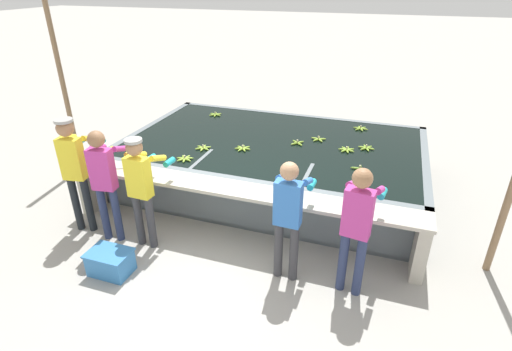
{
  "coord_description": "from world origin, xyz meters",
  "views": [
    {
      "loc": [
        1.88,
        -4.28,
        3.48
      ],
      "look_at": [
        0.0,
        1.15,
        0.58
      ],
      "focal_mm": 28.0,
      "sensor_mm": 36.0,
      "label": 1
    }
  ],
  "objects_px": {
    "banana_bunch_floating_4": "(360,169)",
    "banana_bunch_floating_7": "(243,148)",
    "knife_0": "(114,168)",
    "banana_bunch_floating_0": "(297,143)",
    "banana_bunch_floating_6": "(203,148)",
    "worker_2": "(141,183)",
    "support_post_left": "(64,90)",
    "worker_0": "(75,164)",
    "banana_bunch_floating_1": "(361,128)",
    "banana_bunch_floating_5": "(185,159)",
    "worker_3": "(289,211)",
    "worker_4": "(357,221)",
    "crate": "(110,262)",
    "banana_bunch_floating_3": "(215,114)",
    "banana_bunch_floating_9": "(318,139)",
    "worker_1": "(105,176)",
    "banana_bunch_floating_2": "(366,148)",
    "banana_bunch_floating_8": "(347,150)"
  },
  "relations": [
    {
      "from": "banana_bunch_floating_7",
      "to": "support_post_left",
      "type": "xyz_separation_m",
      "value": [
        -3.42,
        -0.17,
        0.75
      ]
    },
    {
      "from": "worker_2",
      "to": "support_post_left",
      "type": "distance_m",
      "value": 3.22
    },
    {
      "from": "banana_bunch_floating_1",
      "to": "banana_bunch_floating_6",
      "type": "bearing_deg",
      "value": -142.56
    },
    {
      "from": "banana_bunch_floating_0",
      "to": "banana_bunch_floating_7",
      "type": "distance_m",
      "value": 0.98
    },
    {
      "from": "worker_1",
      "to": "banana_bunch_floating_6",
      "type": "height_order",
      "value": "worker_1"
    },
    {
      "from": "banana_bunch_floating_4",
      "to": "banana_bunch_floating_9",
      "type": "distance_m",
      "value": 1.31
    },
    {
      "from": "worker_1",
      "to": "banana_bunch_floating_2",
      "type": "height_order",
      "value": "worker_1"
    },
    {
      "from": "worker_0",
      "to": "banana_bunch_floating_1",
      "type": "xyz_separation_m",
      "value": [
        3.64,
        3.49,
        -0.23
      ]
    },
    {
      "from": "banana_bunch_floating_5",
      "to": "banana_bunch_floating_7",
      "type": "height_order",
      "value": "same"
    },
    {
      "from": "support_post_left",
      "to": "banana_bunch_floating_6",
      "type": "bearing_deg",
      "value": -0.78
    },
    {
      "from": "banana_bunch_floating_9",
      "to": "support_post_left",
      "type": "relative_size",
      "value": 0.09
    },
    {
      "from": "banana_bunch_floating_1",
      "to": "banana_bunch_floating_3",
      "type": "height_order",
      "value": "same"
    },
    {
      "from": "banana_bunch_floating_6",
      "to": "banana_bunch_floating_7",
      "type": "bearing_deg",
      "value": 17.91
    },
    {
      "from": "worker_4",
      "to": "knife_0",
      "type": "xyz_separation_m",
      "value": [
        -3.68,
        0.51,
        -0.16
      ]
    },
    {
      "from": "banana_bunch_floating_5",
      "to": "banana_bunch_floating_6",
      "type": "height_order",
      "value": "same"
    },
    {
      "from": "worker_4",
      "to": "banana_bunch_floating_9",
      "type": "bearing_deg",
      "value": 109.59
    },
    {
      "from": "banana_bunch_floating_6",
      "to": "crate",
      "type": "xyz_separation_m",
      "value": [
        -0.21,
        -2.38,
        -0.69
      ]
    },
    {
      "from": "worker_1",
      "to": "banana_bunch_floating_4",
      "type": "relative_size",
      "value": 5.99
    },
    {
      "from": "worker_4",
      "to": "banana_bunch_floating_2",
      "type": "distance_m",
      "value": 2.59
    },
    {
      "from": "worker_2",
      "to": "support_post_left",
      "type": "bearing_deg",
      "value": 147.53
    },
    {
      "from": "worker_3",
      "to": "banana_bunch_floating_4",
      "type": "relative_size",
      "value": 5.77
    },
    {
      "from": "banana_bunch_floating_3",
      "to": "banana_bunch_floating_5",
      "type": "distance_m",
      "value": 2.28
    },
    {
      "from": "worker_1",
      "to": "banana_bunch_floating_5",
      "type": "distance_m",
      "value": 1.34
    },
    {
      "from": "worker_2",
      "to": "banana_bunch_floating_5",
      "type": "bearing_deg",
      "value": 88.86
    },
    {
      "from": "banana_bunch_floating_2",
      "to": "support_post_left",
      "type": "xyz_separation_m",
      "value": [
        -5.4,
        -0.87,
        0.75
      ]
    },
    {
      "from": "worker_3",
      "to": "banana_bunch_floating_6",
      "type": "xyz_separation_m",
      "value": [
        -1.94,
        1.67,
        -0.12
      ]
    },
    {
      "from": "banana_bunch_floating_7",
      "to": "worker_2",
      "type": "bearing_deg",
      "value": -111.88
    },
    {
      "from": "banana_bunch_floating_2",
      "to": "banana_bunch_floating_0",
      "type": "bearing_deg",
      "value": -172.06
    },
    {
      "from": "worker_0",
      "to": "worker_1",
      "type": "xyz_separation_m",
      "value": [
        0.55,
        -0.07,
        -0.07
      ]
    },
    {
      "from": "worker_1",
      "to": "banana_bunch_floating_3",
      "type": "height_order",
      "value": "worker_1"
    },
    {
      "from": "worker_4",
      "to": "banana_bunch_floating_5",
      "type": "distance_m",
      "value": 3.06
    },
    {
      "from": "worker_2",
      "to": "banana_bunch_floating_9",
      "type": "bearing_deg",
      "value": 55.21
    },
    {
      "from": "knife_0",
      "to": "banana_bunch_floating_0",
      "type": "bearing_deg",
      "value": 38.61
    },
    {
      "from": "worker_4",
      "to": "banana_bunch_floating_3",
      "type": "xyz_separation_m",
      "value": [
        -3.3,
        3.41,
        -0.15
      ]
    },
    {
      "from": "banana_bunch_floating_3",
      "to": "knife_0",
      "type": "height_order",
      "value": "banana_bunch_floating_3"
    },
    {
      "from": "banana_bunch_floating_4",
      "to": "banana_bunch_floating_7",
      "type": "distance_m",
      "value": 1.97
    },
    {
      "from": "worker_1",
      "to": "knife_0",
      "type": "distance_m",
      "value": 0.62
    },
    {
      "from": "banana_bunch_floating_3",
      "to": "banana_bunch_floating_5",
      "type": "relative_size",
      "value": 1.0
    },
    {
      "from": "banana_bunch_floating_8",
      "to": "banana_bunch_floating_2",
      "type": "bearing_deg",
      "value": 31.38
    },
    {
      "from": "worker_1",
      "to": "banana_bunch_floating_5",
      "type": "bearing_deg",
      "value": 64.08
    },
    {
      "from": "banana_bunch_floating_8",
      "to": "worker_4",
      "type": "bearing_deg",
      "value": -79.93
    },
    {
      "from": "banana_bunch_floating_2",
      "to": "support_post_left",
      "type": "height_order",
      "value": "support_post_left"
    },
    {
      "from": "banana_bunch_floating_5",
      "to": "knife_0",
      "type": "xyz_separation_m",
      "value": [
        -0.85,
        -0.66,
        -0.01
      ]
    },
    {
      "from": "worker_4",
      "to": "banana_bunch_floating_7",
      "type": "bearing_deg",
      "value": 138.18
    },
    {
      "from": "banana_bunch_floating_6",
      "to": "banana_bunch_floating_7",
      "type": "xyz_separation_m",
      "value": [
        0.64,
        0.21,
        -0.0
      ]
    },
    {
      "from": "worker_1",
      "to": "knife_0",
      "type": "xyz_separation_m",
      "value": [
        -0.27,
        0.53,
        -0.17
      ]
    },
    {
      "from": "worker_1",
      "to": "banana_bunch_floating_7",
      "type": "xyz_separation_m",
      "value": [
        1.31,
        1.9,
        -0.16
      ]
    },
    {
      "from": "knife_0",
      "to": "crate",
      "type": "bearing_deg",
      "value": -59.4
    },
    {
      "from": "worker_3",
      "to": "worker_4",
      "type": "xyz_separation_m",
      "value": [
        0.8,
        -0.0,
        0.03
      ]
    },
    {
      "from": "worker_2",
      "to": "banana_bunch_floating_0",
      "type": "distance_m",
      "value": 2.88
    }
  ]
}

